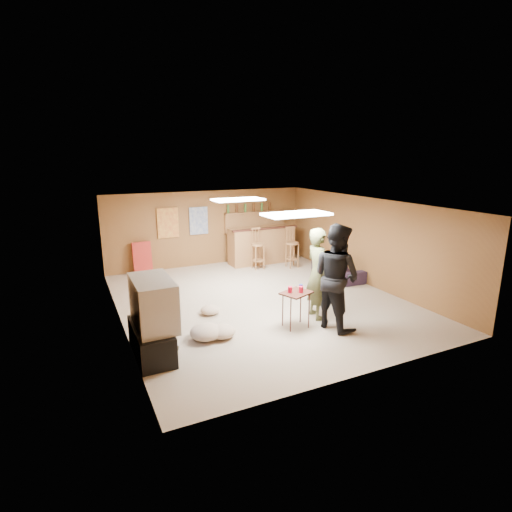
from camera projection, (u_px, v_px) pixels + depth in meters
name	position (u px, v px, depth m)	size (l,w,h in m)	color
ground	(260.00, 301.00, 9.06)	(7.00, 7.00, 0.00)	tan
ceiling	(260.00, 204.00, 8.52)	(6.00, 7.00, 0.02)	silver
wall_back	(208.00, 228.00, 11.85)	(6.00, 0.02, 2.20)	brown
wall_front	(367.00, 306.00, 5.73)	(6.00, 0.02, 2.20)	brown
wall_left	(118.00, 270.00, 7.54)	(0.02, 7.00, 2.20)	brown
wall_right	(367.00, 241.00, 10.05)	(0.02, 7.00, 2.20)	brown
tv_stand	(151.00, 341.00, 6.55)	(0.55, 1.30, 0.50)	black
dvd_box	(165.00, 344.00, 6.67)	(0.35, 0.50, 0.08)	#B2B2B7
tv_body	(153.00, 303.00, 6.42)	(0.60, 1.10, 0.80)	#B2B2B7
tv_screen	(172.00, 300.00, 6.55)	(0.02, 0.95, 0.65)	navy
bar_counter	(262.00, 245.00, 12.13)	(2.00, 0.60, 1.10)	#8F5E34
bar_lip	(265.00, 229.00, 11.78)	(2.10, 0.12, 0.05)	#391912
bar_shelf	(255.00, 212.00, 12.29)	(2.00, 0.18, 0.05)	#8F5E34
bar_backing	(255.00, 222.00, 12.39)	(2.00, 0.14, 0.60)	#8F5E34
poster_left	(168.00, 223.00, 11.25)	(0.60, 0.03, 0.85)	#BF3F26
poster_right	(199.00, 221.00, 11.63)	(0.55, 0.03, 0.80)	#334C99
folding_chair_stack	(142.00, 258.00, 11.00)	(0.50, 0.14, 0.90)	red
ceiling_panel_front	(296.00, 214.00, 7.22)	(1.20, 0.60, 0.04)	white
ceiling_panel_back	(238.00, 200.00, 9.58)	(1.20, 0.60, 0.04)	white
person_olive	(318.00, 274.00, 7.93)	(0.67, 0.44, 1.84)	brown
person_black	(336.00, 277.00, 7.45)	(0.98, 0.76, 2.01)	black
sofa	(338.00, 268.00, 10.76)	(1.69, 0.66, 0.49)	black
tray_table	(296.00, 310.00, 7.60)	(0.54, 0.43, 0.70)	#391912
cup_red_near	(290.00, 290.00, 7.48)	(0.08, 0.08, 0.12)	red
cup_red_far	(301.00, 290.00, 7.48)	(0.08, 0.08, 0.12)	red
cup_blue	(301.00, 287.00, 7.65)	(0.07, 0.07, 0.10)	navy
bar_stool_left	(258.00, 250.00, 11.47)	(0.36, 0.36, 1.13)	#8F5E34
bar_stool_right	(292.00, 246.00, 11.63)	(0.39, 0.39, 1.24)	#8F5E34
cushion_near_tv	(206.00, 332.00, 7.15)	(0.59, 0.59, 0.26)	tan
cushion_mid	(210.00, 310.00, 8.27)	(0.40, 0.40, 0.18)	tan
cushion_far	(222.00, 331.00, 7.21)	(0.50, 0.50, 0.23)	tan
bottle_row	(250.00, 208.00, 12.15)	(1.48, 0.08, 0.26)	#3F7233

